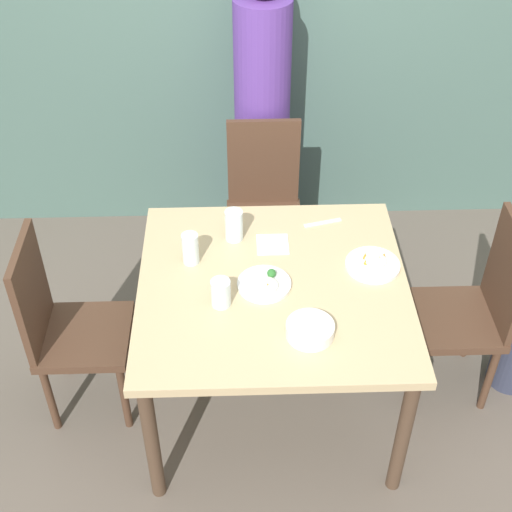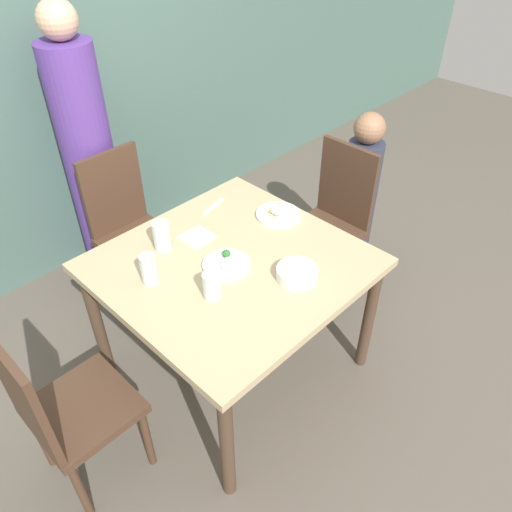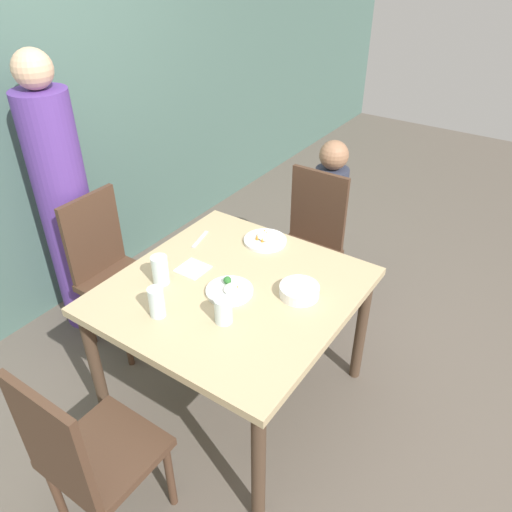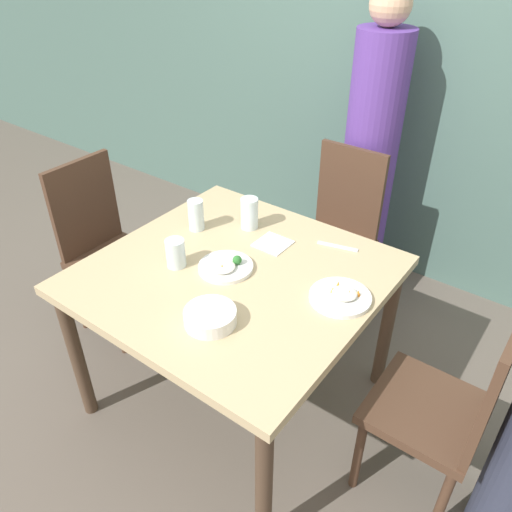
% 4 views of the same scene
% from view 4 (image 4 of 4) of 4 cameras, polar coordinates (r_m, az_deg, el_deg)
% --- Properties ---
extents(ground_plane, '(10.00, 10.00, 0.00)m').
position_cam_4_polar(ground_plane, '(2.53, -2.02, -15.45)').
color(ground_plane, '#60564C').
extents(wall_back, '(10.00, 0.06, 2.70)m').
position_cam_4_polar(wall_back, '(3.01, 16.94, 21.88)').
color(wall_back, '#4C6B60').
rests_on(wall_back, ground_plane).
extents(dining_table, '(1.13, 1.09, 0.74)m').
position_cam_4_polar(dining_table, '(2.07, -2.39, -3.58)').
color(dining_table, tan).
rests_on(dining_table, ground_plane).
extents(chair_adult_spot, '(0.40, 0.40, 0.95)m').
position_cam_4_polar(chair_adult_spot, '(2.79, 9.23, 2.94)').
color(chair_adult_spot, '#4C3323').
rests_on(chair_adult_spot, ground_plane).
extents(chair_child_spot, '(0.40, 0.40, 0.95)m').
position_cam_4_polar(chair_child_spot, '(1.96, 21.35, -15.67)').
color(chair_child_spot, '#4C3323').
rests_on(chair_child_spot, ground_plane).
extents(chair_empty_left, '(0.40, 0.40, 0.95)m').
position_cam_4_polar(chair_empty_left, '(2.74, -16.89, 1.22)').
color(chair_empty_left, '#4C3323').
rests_on(chair_empty_left, ground_plane).
extents(person_adult, '(0.30, 0.30, 1.69)m').
position_cam_4_polar(person_adult, '(2.91, 12.81, 10.48)').
color(person_adult, '#5B3893').
rests_on(person_adult, ground_plane).
extents(bowl_curry, '(0.19, 0.19, 0.05)m').
position_cam_4_polar(bowl_curry, '(1.77, -5.26, -6.88)').
color(bowl_curry, white).
rests_on(bowl_curry, dining_table).
extents(plate_rice_adult, '(0.23, 0.23, 0.05)m').
position_cam_4_polar(plate_rice_adult, '(1.90, 9.69, -4.57)').
color(plate_rice_adult, white).
rests_on(plate_rice_adult, dining_table).
extents(plate_rice_child, '(0.22, 0.22, 0.06)m').
position_cam_4_polar(plate_rice_child, '(2.02, -3.49, -1.21)').
color(plate_rice_child, white).
rests_on(plate_rice_child, dining_table).
extents(glass_water_tall, '(0.08, 0.08, 0.12)m').
position_cam_4_polar(glass_water_tall, '(2.04, -9.17, 0.33)').
color(glass_water_tall, silver).
rests_on(glass_water_tall, dining_table).
extents(glass_water_short, '(0.07, 0.07, 0.14)m').
position_cam_4_polar(glass_water_short, '(2.27, -6.87, 4.69)').
color(glass_water_short, silver).
rests_on(glass_water_short, dining_table).
extents(glass_water_center, '(0.08, 0.08, 0.15)m').
position_cam_4_polar(glass_water_center, '(2.27, -0.75, 4.90)').
color(glass_water_center, silver).
rests_on(glass_water_center, dining_table).
extents(napkin_folded, '(0.14, 0.14, 0.01)m').
position_cam_4_polar(napkin_folded, '(2.18, 1.95, 1.43)').
color(napkin_folded, white).
rests_on(napkin_folded, dining_table).
extents(fork_steel, '(0.18, 0.06, 0.01)m').
position_cam_4_polar(fork_steel, '(2.19, 9.30, 1.09)').
color(fork_steel, silver).
rests_on(fork_steel, dining_table).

